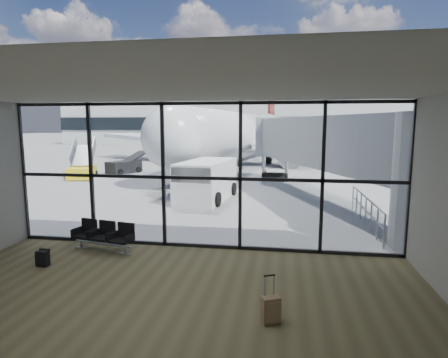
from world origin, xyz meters
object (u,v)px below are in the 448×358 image
(seating_row, at_px, (105,234))
(airliner, at_px, (243,133))
(service_van, at_px, (206,180))
(suitcase, at_px, (271,310))
(mobile_stairs, at_px, (82,170))
(backpack, at_px, (42,258))
(belt_loader, at_px, (125,166))

(seating_row, relative_size, airliner, 0.05)
(seating_row, xyz_separation_m, service_van, (1.49, 8.05, 0.53))
(suitcase, relative_size, mobile_stairs, 0.26)
(backpack, xyz_separation_m, belt_loader, (-6.08, 19.24, 0.33))
(seating_row, bearing_deg, airliner, 98.73)
(seating_row, distance_m, suitcase, 6.27)
(seating_row, relative_size, service_van, 0.42)
(mobile_stairs, bearing_deg, service_van, -48.90)
(backpack, height_order, service_van, service_van)
(suitcase, distance_m, service_van, 12.19)
(airliner, relative_size, service_van, 7.99)
(seating_row, xyz_separation_m, mobile_stairs, (-8.92, 14.38, 0.06))
(suitcase, relative_size, belt_loader, 0.25)
(mobile_stairs, bearing_deg, airliner, 35.01)
(seating_row, bearing_deg, backpack, -112.53)
(airliner, bearing_deg, seating_row, -84.67)
(backpack, height_order, suitcase, suitcase)
(mobile_stairs, bearing_deg, seating_row, -75.78)
(service_van, distance_m, mobile_stairs, 12.19)
(seating_row, relative_size, backpack, 4.28)
(belt_loader, xyz_separation_m, mobile_stairs, (-1.80, -3.31, -0.00))
(airliner, height_order, service_van, airliner)
(seating_row, height_order, service_van, service_van)
(belt_loader, height_order, mobile_stairs, mobile_stairs)
(service_van, bearing_deg, backpack, -97.91)
(backpack, relative_size, belt_loader, 0.12)
(suitcase, height_order, mobile_stairs, mobile_stairs)
(airliner, distance_m, service_van, 19.72)
(airliner, xyz_separation_m, mobile_stairs, (-10.15, -13.29, -2.47))
(suitcase, bearing_deg, seating_row, 121.14)
(service_van, height_order, belt_loader, service_van)
(seating_row, distance_m, backpack, 1.88)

